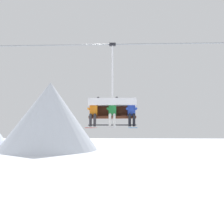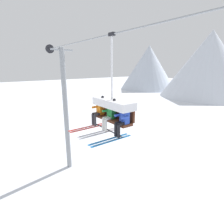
% 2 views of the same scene
% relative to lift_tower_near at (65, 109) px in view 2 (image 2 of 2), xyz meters
% --- Properties ---
extents(mountain_peak_west, '(19.08, 19.08, 14.90)m').
position_rel_lift_tower_near_xyz_m(mountain_peak_west, '(-30.63, 43.20, 2.61)').
color(mountain_peak_west, silver).
rests_on(mountain_peak_west, ground_plane).
extents(mountain_peak_central, '(23.49, 23.49, 16.72)m').
position_rel_lift_tower_near_xyz_m(mountain_peak_central, '(-10.12, 43.16, 3.52)').
color(mountain_peak_central, silver).
rests_on(mountain_peak_central, ground_plane).
extents(lift_tower_near, '(0.36, 1.88, 9.34)m').
position_rel_lift_tower_near_xyz_m(lift_tower_near, '(0.00, 0.00, 0.00)').
color(lift_tower_near, gray).
rests_on(lift_tower_near, ground_plane).
extents(lift_cable, '(20.36, 0.05, 0.05)m').
position_rel_lift_tower_near_xyz_m(lift_cable, '(9.18, -0.78, 4.22)').
color(lift_cable, gray).
extents(chairlift_chair, '(2.02, 0.74, 3.59)m').
position_rel_lift_tower_near_xyz_m(chairlift_chair, '(6.87, -0.71, 1.58)').
color(chairlift_chair, '#512819').
extents(skier_orange, '(0.48, 1.70, 1.34)m').
position_rel_lift_tower_near_xyz_m(skier_orange, '(6.07, -0.92, 1.27)').
color(skier_orange, orange).
extents(skier_green, '(0.48, 1.70, 1.34)m').
position_rel_lift_tower_near_xyz_m(skier_green, '(6.87, -0.92, 1.27)').
color(skier_green, '#23843D').
extents(skier_blue, '(0.46, 1.70, 1.23)m').
position_rel_lift_tower_near_xyz_m(skier_blue, '(7.67, -0.93, 1.25)').
color(skier_blue, '#2847B7').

